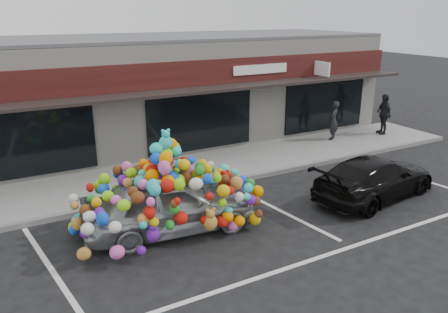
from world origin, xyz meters
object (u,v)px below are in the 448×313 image
pedestrian_a (333,120)px  pedestrian_c (384,114)px  black_sedan (375,178)px  toy_car (169,197)px

pedestrian_a → pedestrian_c: size_ratio=0.93×
black_sedan → pedestrian_a: (2.82, 4.91, 0.34)m
black_sedan → pedestrian_c: 7.03m
toy_car → pedestrian_a: 9.68m
pedestrian_a → pedestrian_c: bearing=135.2°
toy_car → black_sedan: toy_car is taller
pedestrian_c → toy_car: bearing=-52.8°
toy_car → pedestrian_a: size_ratio=2.92×
pedestrian_a → toy_car: bearing=-12.8°
pedestrian_a → pedestrian_c: (2.53, -0.37, 0.06)m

